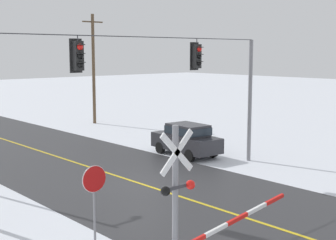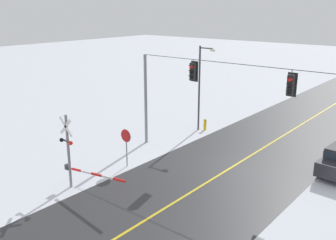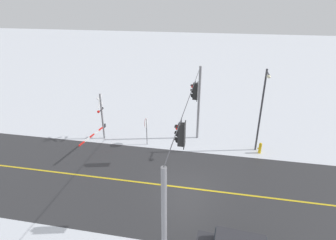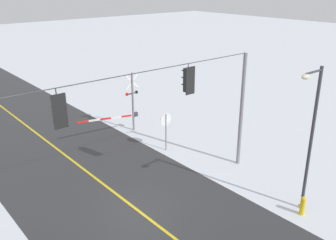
{
  "view_description": "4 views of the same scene",
  "coord_description": "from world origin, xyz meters",
  "px_view_note": "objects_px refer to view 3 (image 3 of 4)",
  "views": [
    {
      "loc": [
        -12.46,
        -15.5,
        5.6
      ],
      "look_at": [
        -1.67,
        -3.41,
        3.3
      ],
      "focal_mm": 51.55,
      "sensor_mm": 36.0,
      "label": 1
    },
    {
      "loc": [
        10.49,
        -19.04,
        9.27
      ],
      "look_at": [
        -2.52,
        -3.06,
        3.18
      ],
      "focal_mm": 41.13,
      "sensor_mm": 36.0,
      "label": 2
    },
    {
      "loc": [
        14.26,
        1.54,
        11.19
      ],
      "look_at": [
        -2.97,
        -1.78,
        3.28
      ],
      "focal_mm": 29.69,
      "sensor_mm": 36.0,
      "label": 3
    },
    {
      "loc": [
        8.08,
        11.89,
        9.68
      ],
      "look_at": [
        -3.3,
        -1.68,
        3.0
      ],
      "focal_mm": 39.99,
      "sensor_mm": 36.0,
      "label": 4
    }
  ],
  "objects_px": {
    "streetlamp_near": "(262,105)",
    "stop_sign": "(146,125)",
    "fire_hydrant": "(260,148)",
    "railroad_crossing": "(100,119)"
  },
  "relations": [
    {
      "from": "streetlamp_near",
      "to": "stop_sign",
      "type": "bearing_deg",
      "value": -86.22
    },
    {
      "from": "stop_sign",
      "to": "fire_hydrant",
      "type": "height_order",
      "value": "stop_sign"
    },
    {
      "from": "fire_hydrant",
      "to": "streetlamp_near",
      "type": "bearing_deg",
      "value": -129.51
    },
    {
      "from": "stop_sign",
      "to": "streetlamp_near",
      "type": "xyz_separation_m",
      "value": [
        -0.57,
        8.66,
        2.2
      ]
    },
    {
      "from": "fire_hydrant",
      "to": "stop_sign",
      "type": "bearing_deg",
      "value": -87.79
    },
    {
      "from": "stop_sign",
      "to": "railroad_crossing",
      "type": "distance_m",
      "value": 3.88
    },
    {
      "from": "railroad_crossing",
      "to": "streetlamp_near",
      "type": "relative_size",
      "value": 0.72
    },
    {
      "from": "stop_sign",
      "to": "railroad_crossing",
      "type": "relative_size",
      "value": 0.51
    },
    {
      "from": "streetlamp_near",
      "to": "fire_hydrant",
      "type": "xyz_separation_m",
      "value": [
        0.23,
        0.28,
        -3.45
      ]
    },
    {
      "from": "railroad_crossing",
      "to": "fire_hydrant",
      "type": "height_order",
      "value": "railroad_crossing"
    }
  ]
}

